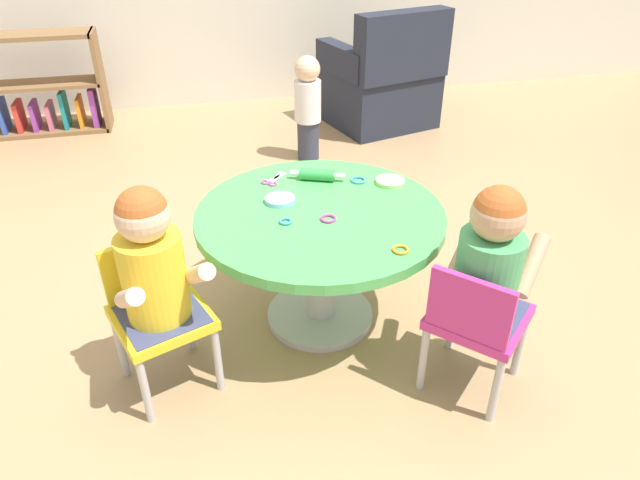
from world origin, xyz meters
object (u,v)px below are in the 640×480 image
(craft_table, at_px, (320,237))
(craft_scissors, at_px, (272,181))
(seated_child_left, at_px, (152,261))
(bookshelf_low, at_px, (37,92))
(armchair_dark, at_px, (381,83))
(child_chair_right, at_px, (476,321))
(seated_child_right, at_px, (490,259))
(toddler_standing, at_px, (308,106))
(rolling_pin, at_px, (317,175))
(child_chair_left, at_px, (158,311))

(craft_table, relative_size, craft_scissors, 6.95)
(seated_child_left, distance_m, craft_scissors, 0.71)
(bookshelf_low, height_order, armchair_dark, armchair_dark)
(child_chair_right, relative_size, seated_child_right, 1.05)
(toddler_standing, height_order, rolling_pin, toddler_standing)
(armchair_dark, height_order, rolling_pin, armchair_dark)
(bookshelf_low, bearing_deg, craft_table, -59.86)
(armchair_dark, bearing_deg, craft_scissors, -120.66)
(seated_child_left, bearing_deg, child_chair_right, -14.23)
(child_chair_left, xyz_separation_m, bookshelf_low, (-0.86, 2.75, -0.01))
(child_chair_left, height_order, child_chair_right, same)
(child_chair_left, distance_m, craft_scissors, 0.72)
(seated_child_right, distance_m, toddler_standing, 2.11)
(seated_child_left, relative_size, seated_child_right, 1.00)
(craft_table, distance_m, toddler_standing, 1.66)
(toddler_standing, xyz_separation_m, craft_scissors, (-0.43, -1.34, 0.15))
(bookshelf_low, relative_size, toddler_standing, 1.38)
(seated_child_left, distance_m, rolling_pin, 0.82)
(child_chair_left, relative_size, bookshelf_low, 0.58)
(seated_child_right, distance_m, armchair_dark, 2.68)
(craft_table, bearing_deg, child_chair_left, -162.04)
(seated_child_left, bearing_deg, child_chair_left, 111.01)
(child_chair_left, bearing_deg, craft_table, 17.96)
(toddler_standing, bearing_deg, craft_table, -100.47)
(bookshelf_low, bearing_deg, seated_child_left, -72.58)
(seated_child_left, xyz_separation_m, craft_scissors, (0.47, 0.53, -0.02))
(seated_child_left, height_order, child_chair_right, seated_child_left)
(craft_scissors, bearing_deg, child_chair_left, -134.60)
(craft_scissors, bearing_deg, toddler_standing, 72.01)
(craft_table, distance_m, child_chair_left, 0.66)
(armchair_dark, distance_m, craft_scissors, 2.17)
(craft_table, xyz_separation_m, armchair_dark, (0.97, 2.15, -0.09))
(toddler_standing, xyz_separation_m, rolling_pin, (-0.25, -1.37, 0.17))
(child_chair_left, xyz_separation_m, craft_scissors, (0.49, 0.49, 0.21))
(craft_table, distance_m, bookshelf_low, 2.95)
(craft_table, height_order, child_chair_left, child_chair_left)
(child_chair_right, relative_size, armchair_dark, 0.61)
(child_chair_left, distance_m, toddler_standing, 2.05)
(rolling_pin, bearing_deg, toddler_standing, 79.59)
(seated_child_left, distance_m, bookshelf_low, 2.93)
(child_chair_right, bearing_deg, toddler_standing, 93.19)
(child_chair_left, relative_size, child_chair_right, 1.00)
(seated_child_right, height_order, craft_scissors, seated_child_right)
(child_chair_left, xyz_separation_m, seated_child_left, (0.01, -0.04, 0.23))
(child_chair_left, height_order, rolling_pin, rolling_pin)
(bookshelf_low, bearing_deg, toddler_standing, -27.29)
(bookshelf_low, distance_m, toddler_standing, 2.01)
(craft_table, distance_m, seated_child_right, 0.66)
(child_chair_right, distance_m, toddler_standing, 2.13)
(seated_child_left, bearing_deg, bookshelf_low, 107.42)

